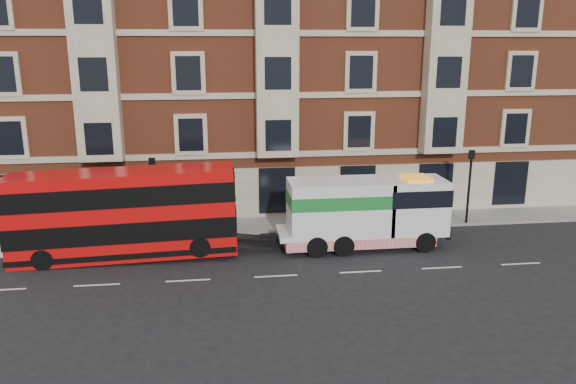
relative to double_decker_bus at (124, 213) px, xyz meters
name	(u,v)px	position (x,y,z in m)	size (l,w,h in m)	color
ground	(276,276)	(7.18, -3.28, -2.35)	(120.00, 120.00, 0.00)	black
sidewalk	(263,225)	(7.18, 4.22, -2.27)	(90.00, 3.00, 0.15)	slate
victorian_terrace	(259,49)	(7.68, 11.72, 7.72)	(45.00, 12.00, 20.40)	brown
lamp_post_west	(154,191)	(1.18, 2.92, 0.33)	(0.35, 0.15, 4.35)	black
lamp_post_east	(470,181)	(19.18, 2.92, 0.33)	(0.35, 0.15, 4.35)	black
double_decker_bus	(124,213)	(0.00, 0.00, 0.00)	(10.94, 2.51, 4.43)	red
tow_truck	(362,212)	(12.06, 0.00, -0.41)	(8.76, 2.59, 3.65)	silver
pedestrian	(9,222)	(-6.82, 3.88, -1.45)	(0.54, 0.36, 1.49)	#16222D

